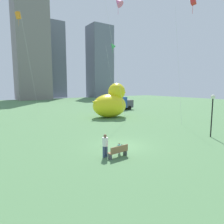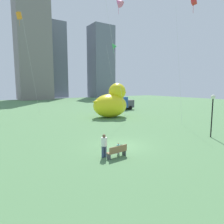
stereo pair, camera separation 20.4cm
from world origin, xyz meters
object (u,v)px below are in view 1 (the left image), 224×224
(person_adult, at_px, (105,145))
(box_truck, at_px, (119,103))
(kite_pink, at_px, (118,2))
(kite_red, at_px, (193,2))
(lamppost, at_px, (212,106))
(person_child, at_px, (119,148))
(kite_orange, at_px, (18,16))
(park_bench, at_px, (118,151))
(kite_green, at_px, (113,46))
(giant_inflatable_duck, at_px, (111,103))

(person_adult, bearing_deg, box_truck, 52.32)
(kite_pink, bearing_deg, kite_red, -45.79)
(person_adult, bearing_deg, lamppost, -5.03)
(person_child, bearing_deg, person_adult, -179.63)
(person_adult, bearing_deg, kite_pink, 51.32)
(kite_orange, bearing_deg, park_bench, -86.53)
(person_adult, relative_size, kite_green, 0.11)
(person_adult, relative_size, lamppost, 0.40)
(lamppost, xyz_separation_m, box_truck, (5.89, 24.48, -1.79))
(box_truck, relative_size, kite_pink, 0.34)
(person_child, bearing_deg, park_bench, -130.72)
(giant_inflatable_duck, height_order, kite_green, kite_green)
(box_truck, bearing_deg, kite_green, 76.35)
(person_child, xyz_separation_m, kite_orange, (-2.16, 26.24, 16.48))
(person_adult, bearing_deg, kite_orange, 91.87)
(kite_pink, distance_m, kite_orange, 17.38)
(park_bench, relative_size, kite_pink, 0.09)
(lamppost, height_order, box_truck, lamppost)
(giant_inflatable_duck, bearing_deg, person_child, -121.54)
(kite_green, xyz_separation_m, kite_red, (-1.33, -21.45, 2.20))
(kite_green, bearing_deg, box_truck, -103.65)
(person_child, bearing_deg, giant_inflatable_duck, 58.46)
(person_adult, distance_m, kite_green, 35.74)
(park_bench, relative_size, box_truck, 0.26)
(person_adult, height_order, box_truck, box_truck)
(person_child, xyz_separation_m, lamppost, (10.89, -1.08, 2.77))
(park_bench, xyz_separation_m, lamppost, (11.42, -0.46, 2.76))
(park_bench, distance_m, person_child, 0.82)
(person_adult, xyz_separation_m, kite_orange, (-0.86, 26.25, 15.99))
(kite_green, height_order, kite_pink, kite_pink)
(person_child, xyz_separation_m, kite_green, (17.68, 27.11, 13.95))
(person_adult, distance_m, person_child, 1.39)
(lamppost, bearing_deg, park_bench, 177.68)
(kite_green, xyz_separation_m, kite_pink, (-8.52, -14.05, 2.92))
(giant_inflatable_duck, distance_m, kite_pink, 15.16)
(giant_inflatable_duck, relative_size, kite_orange, 0.39)
(kite_pink, bearing_deg, park_bench, -125.32)
(giant_inflatable_duck, xyz_separation_m, kite_orange, (-11.85, 10.46, 14.51))
(box_truck, bearing_deg, lamppost, -103.52)
(person_child, xyz_separation_m, box_truck, (16.78, 23.40, 0.98))
(giant_inflatable_duck, bearing_deg, box_truck, 47.04)
(box_truck, distance_m, kite_green, 13.53)
(person_adult, xyz_separation_m, giant_inflatable_duck, (10.99, 15.79, 1.48))
(giant_inflatable_duck, xyz_separation_m, kite_red, (6.67, -10.11, 14.18))
(park_bench, height_order, giant_inflatable_duck, giant_inflatable_duck)
(person_adult, xyz_separation_m, kite_red, (17.66, 5.68, 15.66))
(lamppost, xyz_separation_m, kite_pink, (-1.73, 14.14, 14.11))
(kite_pink, height_order, kite_orange, kite_pink)
(person_adult, relative_size, giant_inflatable_duck, 0.25)
(box_truck, height_order, kite_red, kite_red)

